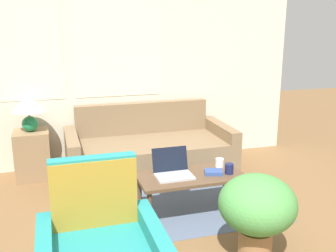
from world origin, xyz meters
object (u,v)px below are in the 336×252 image
book_red (213,172)px  laptop (173,170)px  table_lamp (28,107)px  couch (149,152)px  potted_plant (257,208)px  cup_navy (229,169)px  coffee_table (191,179)px  cup_yellow (220,163)px

book_red → laptop: bearing=168.7°
table_lamp → couch: bearing=-7.2°
potted_plant → laptop: bearing=112.7°
table_lamp → cup_navy: size_ratio=4.38×
coffee_table → potted_plant: (0.21, -0.88, 0.09)m
couch → table_lamp: size_ratio=4.64×
laptop → cup_yellow: bearing=8.7°
coffee_table → couch: bearing=94.3°
cup_navy → potted_plant: bearing=-100.5°
laptop → cup_navy: 0.55m
laptop → couch: bearing=86.5°
laptop → potted_plant: bearing=-67.3°
couch → table_lamp: table_lamp is taller
coffee_table → laptop: bearing=167.9°
cup_yellow → laptop: bearing=-171.3°
laptop → coffee_table: bearing=-12.1°
coffee_table → book_red: book_red is taller
couch → laptop: bearing=-93.5°
couch → coffee_table: (0.09, -1.27, 0.11)m
table_lamp → laptop: bearing=-46.9°
coffee_table → potted_plant: size_ratio=1.43×
cup_navy → laptop: bearing=168.0°
couch → laptop: couch is taller
coffee_table → potted_plant: 0.91m
table_lamp → book_red: size_ratio=2.15×
coffee_table → book_red: (0.22, -0.04, 0.07)m
couch → book_red: couch is taller
book_red → cup_navy: bearing=-14.0°
cup_navy → book_red: 0.15m
couch → cup_navy: 1.43m
table_lamp → cup_yellow: size_ratio=4.99×
cup_yellow → cup_navy: bearing=-85.9°
cup_yellow → coffee_table: bearing=-161.6°
cup_yellow → couch: bearing=111.2°
cup_navy → book_red: size_ratio=0.49×
cup_navy → cup_yellow: size_ratio=1.14×
cup_navy → cup_yellow: cup_navy is taller
coffee_table → cup_navy: size_ratio=10.23×
cup_yellow → table_lamp: bearing=144.2°
cup_navy → potted_plant: (-0.15, -0.81, -0.01)m
coffee_table → laptop: size_ratio=2.93×
couch → book_red: size_ratio=9.99×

